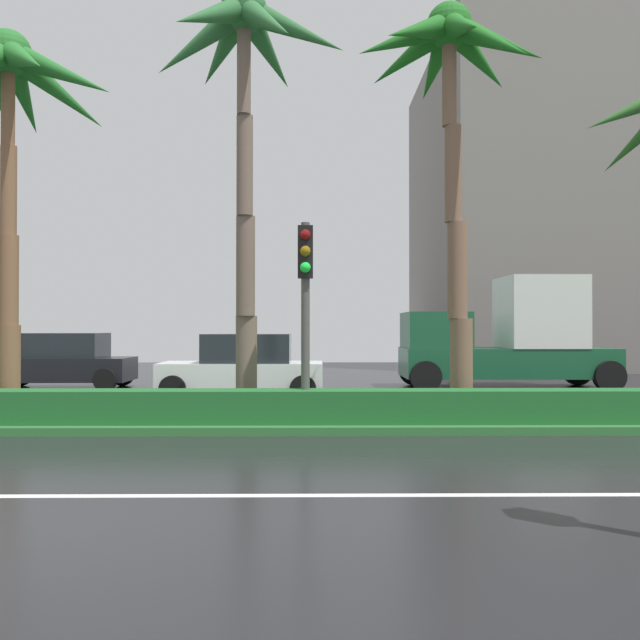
{
  "coord_description": "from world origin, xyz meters",
  "views": [
    {
      "loc": [
        4.18,
        -5.38,
        1.9
      ],
      "look_at": [
        4.37,
        13.34,
        2.11
      ],
      "focal_mm": 36.7,
      "sensor_mm": 36.0,
      "label": 1
    }
  ],
  "objects_px": {
    "car_in_traffic_second": "(63,362)",
    "car_in_traffic_third": "(244,367)",
    "traffic_signal_median_right": "(305,284)",
    "box_truck_lead": "(508,339)",
    "palm_tree_centre_left": "(8,98)",
    "palm_tree_centre_right": "(450,76)",
    "palm_tree_centre": "(244,70)"
  },
  "relations": [
    {
      "from": "palm_tree_centre_left",
      "to": "car_in_traffic_second",
      "type": "xyz_separation_m",
      "value": [
        -1.64,
        7.2,
        -5.68
      ]
    },
    {
      "from": "traffic_signal_median_right",
      "to": "box_truck_lead",
      "type": "distance_m",
      "value": 10.3
    },
    {
      "from": "palm_tree_centre_right",
      "to": "traffic_signal_median_right",
      "type": "relative_size",
      "value": 2.23
    },
    {
      "from": "traffic_signal_median_right",
      "to": "box_truck_lead",
      "type": "height_order",
      "value": "traffic_signal_median_right"
    },
    {
      "from": "car_in_traffic_third",
      "to": "box_truck_lead",
      "type": "relative_size",
      "value": 0.67
    },
    {
      "from": "palm_tree_centre_right",
      "to": "car_in_traffic_third",
      "type": "xyz_separation_m",
      "value": [
        -4.6,
        4.53,
        -6.09
      ]
    },
    {
      "from": "car_in_traffic_second",
      "to": "palm_tree_centre_right",
      "type": "bearing_deg",
      "value": 144.88
    },
    {
      "from": "car_in_traffic_second",
      "to": "box_truck_lead",
      "type": "bearing_deg",
      "value": 179.53
    },
    {
      "from": "palm_tree_centre_right",
      "to": "car_in_traffic_second",
      "type": "relative_size",
      "value": 1.92
    },
    {
      "from": "palm_tree_centre_left",
      "to": "box_truck_lead",
      "type": "height_order",
      "value": "palm_tree_centre_left"
    },
    {
      "from": "palm_tree_centre_right",
      "to": "car_in_traffic_third",
      "type": "height_order",
      "value": "palm_tree_centre_right"
    },
    {
      "from": "palm_tree_centre",
      "to": "car_in_traffic_third",
      "type": "height_order",
      "value": "palm_tree_centre"
    },
    {
      "from": "palm_tree_centre",
      "to": "traffic_signal_median_right",
      "type": "relative_size",
      "value": 2.29
    },
    {
      "from": "car_in_traffic_second",
      "to": "car_in_traffic_third",
      "type": "distance_m",
      "value": 6.57
    },
    {
      "from": "car_in_traffic_second",
      "to": "box_truck_lead",
      "type": "height_order",
      "value": "box_truck_lead"
    },
    {
      "from": "traffic_signal_median_right",
      "to": "box_truck_lead",
      "type": "bearing_deg",
      "value": 52.71
    },
    {
      "from": "palm_tree_centre_left",
      "to": "car_in_traffic_second",
      "type": "height_order",
      "value": "palm_tree_centre_left"
    },
    {
      "from": "traffic_signal_median_right",
      "to": "car_in_traffic_third",
      "type": "distance_m",
      "value": 5.97
    },
    {
      "from": "palm_tree_centre_left",
      "to": "traffic_signal_median_right",
      "type": "distance_m",
      "value": 7.18
    },
    {
      "from": "palm_tree_centre",
      "to": "palm_tree_centre_left",
      "type": "bearing_deg",
      "value": 176.27
    },
    {
      "from": "traffic_signal_median_right",
      "to": "car_in_traffic_third",
      "type": "bearing_deg",
      "value": 107.68
    },
    {
      "from": "palm_tree_centre_left",
      "to": "palm_tree_centre",
      "type": "height_order",
      "value": "palm_tree_centre"
    },
    {
      "from": "palm_tree_centre_left",
      "to": "car_in_traffic_second",
      "type": "bearing_deg",
      "value": 102.84
    },
    {
      "from": "traffic_signal_median_right",
      "to": "box_truck_lead",
      "type": "xyz_separation_m",
      "value": [
        6.2,
        8.14,
        -1.15
      ]
    },
    {
      "from": "traffic_signal_median_right",
      "to": "car_in_traffic_second",
      "type": "height_order",
      "value": "traffic_signal_median_right"
    },
    {
      "from": "palm_tree_centre_right",
      "to": "car_in_traffic_third",
      "type": "distance_m",
      "value": 8.88
    },
    {
      "from": "car_in_traffic_third",
      "to": "box_truck_lead",
      "type": "height_order",
      "value": "box_truck_lead"
    },
    {
      "from": "box_truck_lead",
      "to": "car_in_traffic_second",
      "type": "bearing_deg",
      "value": -0.47
    },
    {
      "from": "palm_tree_centre_right",
      "to": "traffic_signal_median_right",
      "type": "bearing_deg",
      "value": -163.24
    },
    {
      "from": "traffic_signal_median_right",
      "to": "car_in_traffic_second",
      "type": "bearing_deg",
      "value": 132.76
    },
    {
      "from": "box_truck_lead",
      "to": "car_in_traffic_third",
      "type": "bearing_deg",
      "value": 19.11
    },
    {
      "from": "palm_tree_centre_right",
      "to": "traffic_signal_median_right",
      "type": "xyz_separation_m",
      "value": [
        -2.88,
        -0.87,
        -4.22
      ]
    }
  ]
}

